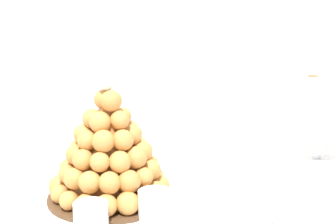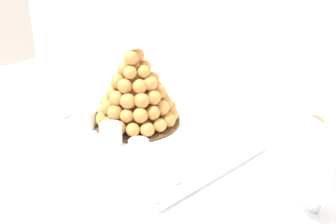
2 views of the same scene
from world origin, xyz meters
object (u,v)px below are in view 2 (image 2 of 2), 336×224
object	(u,v)px
dessert_cup_right	(170,170)
dessert_cup_mid_left	(86,119)
croquembouche	(136,92)
wine_glass	(125,51)
dessert_cup_mid_right	(139,151)
macaron_goblet	(324,158)
serving_tray	(137,131)
dessert_cup_centre	(111,134)
dessert_cup_left	(61,108)

from	to	relation	value
dessert_cup_right	dessert_cup_mid_left	bearing A→B (deg)	-179.63
croquembouche	wine_glass	world-z (taller)	croquembouche
dessert_cup_mid_right	macaron_goblet	size ratio (longest dim) A/B	0.23
dessert_cup_mid_left	wine_glass	xyz separation A→B (m)	(-0.15, 0.26, 0.09)
dessert_cup_mid_left	wine_glass	size ratio (longest dim) A/B	0.36
serving_tray	dessert_cup_right	size ratio (longest dim) A/B	10.12
dessert_cup_right	wine_glass	world-z (taller)	wine_glass
dessert_cup_centre	dessert_cup_right	distance (m)	0.22
wine_glass	dessert_cup_right	bearing A→B (deg)	-27.96
serving_tray	dessert_cup_right	xyz separation A→B (m)	(0.23, -0.09, 0.02)
croquembouche	dessert_cup_mid_left	xyz separation A→B (m)	(-0.07, -0.12, -0.07)
serving_tray	dessert_cup_mid_left	bearing A→B (deg)	-140.86
wine_glass	dessert_cup_mid_left	bearing A→B (deg)	-59.42
croquembouche	dessert_cup_right	bearing A→B (deg)	-24.18
dessert_cup_mid_left	wine_glass	bearing A→B (deg)	120.58
dessert_cup_mid_left	dessert_cup_mid_right	distance (m)	0.23
dessert_cup_mid_left	wine_glass	world-z (taller)	wine_glass
wine_glass	macaron_goblet	bearing A→B (deg)	-8.61
dessert_cup_mid_left	dessert_cup_right	distance (m)	0.34
dessert_cup_right	wine_glass	bearing A→B (deg)	152.04
dessert_cup_centre	dessert_cup_right	xyz separation A→B (m)	(0.22, 0.00, -0.00)
serving_tray	dessert_cup_left	world-z (taller)	dessert_cup_left
dessert_cup_mid_right	dessert_cup_right	xyz separation A→B (m)	(0.11, 0.00, -0.00)
wine_glass	dessert_cup_left	bearing A→B (deg)	-80.09
dessert_cup_centre	serving_tray	bearing A→B (deg)	94.09
dessert_cup_mid_right	dessert_cup_mid_left	bearing A→B (deg)	-179.77
dessert_cup_mid_left	dessert_cup_right	xyz separation A→B (m)	(0.34, 0.00, -0.00)
serving_tray	dessert_cup_mid_right	size ratio (longest dim) A/B	11.70
macaron_goblet	wine_glass	bearing A→B (deg)	171.39
dessert_cup_right	macaron_goblet	bearing A→B (deg)	26.07
serving_tray	wine_glass	distance (m)	0.34
croquembouche	dessert_cup_mid_right	xyz separation A→B (m)	(0.15, -0.12, -0.07)
dessert_cup_centre	macaron_goblet	bearing A→B (deg)	15.86
dessert_cup_centre	dessert_cup_mid_right	bearing A→B (deg)	0.83
dessert_cup_mid_right	macaron_goblet	distance (m)	0.44
dessert_cup_mid_right	macaron_goblet	xyz separation A→B (m)	(0.40, 0.14, 0.11)
serving_tray	dessert_cup_centre	distance (m)	0.09
dessert_cup_mid_right	wine_glass	world-z (taller)	wine_glass
dessert_cup_right	dessert_cup_centre	bearing A→B (deg)	-179.26
wine_glass	dessert_cup_mid_right	bearing A→B (deg)	-34.38
serving_tray	dessert_cup_centre	xyz separation A→B (m)	(0.01, -0.09, 0.03)
dessert_cup_left	macaron_goblet	xyz separation A→B (m)	(0.73, 0.16, 0.11)
serving_tray	macaron_goblet	world-z (taller)	macaron_goblet
serving_tray	macaron_goblet	bearing A→B (deg)	6.11
dessert_cup_left	dessert_cup_mid_right	size ratio (longest dim) A/B	0.96
dessert_cup_centre	dessert_cup_mid_left	bearing A→B (deg)	179.66
macaron_goblet	wine_glass	world-z (taller)	macaron_goblet
serving_tray	wine_glass	size ratio (longest dim) A/B	3.67
dessert_cup_left	dessert_cup_mid_right	xyz separation A→B (m)	(0.33, 0.02, 0.00)
macaron_goblet	dessert_cup_left	bearing A→B (deg)	-167.80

